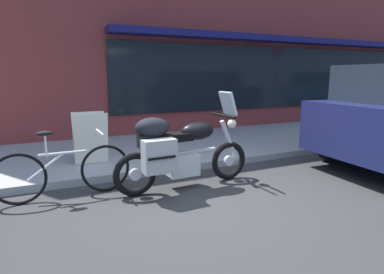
# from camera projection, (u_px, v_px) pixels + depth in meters

# --- Properties ---
(ground_plane) EXTENTS (80.00, 80.00, 0.00)m
(ground_plane) POSITION_uv_depth(u_px,v_px,m) (208.00, 203.00, 4.10)
(ground_plane) COLOR #333333
(storefront_building) EXTENTS (24.29, 0.90, 6.77)m
(storefront_building) POSITION_uv_depth(u_px,v_px,m) (353.00, 26.00, 11.03)
(storefront_building) COLOR brown
(storefront_building) RESTS_ON ground_plane
(touring_motorcycle) EXTENTS (2.13, 0.73, 1.38)m
(touring_motorcycle) POSITION_uv_depth(u_px,v_px,m) (178.00, 149.00, 4.50)
(touring_motorcycle) COLOR black
(touring_motorcycle) RESTS_ON ground_plane
(parked_bicycle) EXTENTS (1.75, 0.48, 0.93)m
(parked_bicycle) POSITION_uv_depth(u_px,v_px,m) (64.00, 171.00, 4.22)
(parked_bicycle) COLOR black
(parked_bicycle) RESTS_ON ground_plane
(sandwich_board_sign) EXTENTS (0.55, 0.40, 0.88)m
(sandwich_board_sign) POSITION_uv_depth(u_px,v_px,m) (90.00, 138.00, 5.48)
(sandwich_board_sign) COLOR silver
(sandwich_board_sign) RESTS_ON sidewalk_curb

